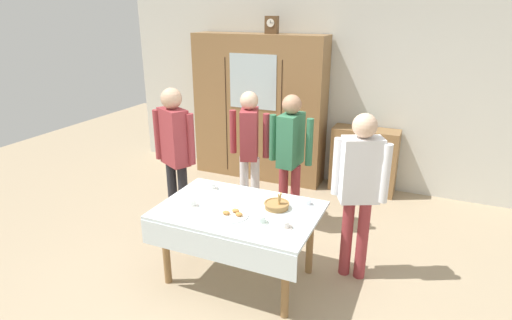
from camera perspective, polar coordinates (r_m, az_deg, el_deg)
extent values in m
plane|color=tan|center=(4.45, -1.07, -14.29)|extent=(12.00, 12.00, 0.00)
cube|color=silver|center=(6.29, 9.15, 9.16)|extent=(6.40, 0.10, 2.70)
cylinder|color=olive|center=(4.12, -12.22, -11.91)|extent=(0.07, 0.07, 0.72)
cylinder|color=olive|center=(3.64, 4.04, -16.21)|extent=(0.07, 0.07, 0.72)
cylinder|color=olive|center=(4.63, -7.12, -7.80)|extent=(0.07, 0.07, 0.72)
cylinder|color=olive|center=(4.20, 7.39, -10.88)|extent=(0.07, 0.07, 0.72)
cube|color=silver|center=(3.92, -2.37, -6.86)|extent=(1.48, 0.99, 0.03)
cube|color=silver|center=(3.61, -5.86, -12.00)|extent=(1.48, 0.01, 0.24)
cube|color=olive|center=(6.36, 0.41, 7.10)|extent=(2.02, 0.45, 2.17)
cube|color=silver|center=(6.07, -0.46, 10.66)|extent=(0.73, 0.01, 0.78)
cube|color=black|center=(6.37, -4.10, 6.07)|extent=(0.01, 0.01, 1.74)
cube|color=black|center=(6.02, 3.44, 5.25)|extent=(0.01, 0.01, 1.74)
cube|color=brown|center=(6.12, 2.18, 18.00)|extent=(0.18, 0.10, 0.24)
cylinder|color=white|center=(6.07, 1.98, 18.26)|extent=(0.11, 0.01, 0.11)
cube|color=black|center=(6.07, 1.96, 18.40)|extent=(0.00, 0.00, 0.04)
cube|color=black|center=(6.06, 2.15, 18.25)|extent=(0.05, 0.00, 0.00)
cube|color=olive|center=(6.15, 14.54, -0.06)|extent=(0.91, 0.35, 0.93)
cube|color=#664C7A|center=(6.00, 14.94, 4.27)|extent=(0.15, 0.19, 0.03)
cube|color=#B29333|center=(6.00, 14.96, 4.56)|extent=(0.11, 0.22, 0.03)
cube|color=#3D754C|center=(5.99, 14.99, 4.86)|extent=(0.15, 0.21, 0.03)
cylinder|color=white|center=(4.00, -8.75, -6.18)|extent=(0.13, 0.13, 0.01)
cylinder|color=white|center=(3.99, -8.78, -5.78)|extent=(0.08, 0.08, 0.05)
torus|color=white|center=(3.97, -8.31, -5.85)|extent=(0.04, 0.01, 0.04)
cylinder|color=white|center=(4.01, 6.98, -6.08)|extent=(0.13, 0.13, 0.01)
cylinder|color=white|center=(3.99, 7.00, -5.68)|extent=(0.08, 0.08, 0.05)
torus|color=white|center=(3.98, 7.52, -5.73)|extent=(0.04, 0.01, 0.04)
cylinder|color=#47230F|center=(3.98, 7.01, -5.40)|extent=(0.06, 0.06, 0.01)
cylinder|color=white|center=(3.60, 4.02, -9.17)|extent=(0.13, 0.13, 0.01)
cylinder|color=white|center=(3.58, 4.03, -8.73)|extent=(0.08, 0.08, 0.05)
torus|color=white|center=(3.57, 4.61, -8.81)|extent=(0.04, 0.01, 0.04)
cylinder|color=#47230F|center=(3.57, 4.04, -8.43)|extent=(0.06, 0.06, 0.01)
cylinder|color=white|center=(4.34, -6.04, -3.93)|extent=(0.13, 0.13, 0.01)
cylinder|color=white|center=(4.32, -6.05, -3.54)|extent=(0.08, 0.08, 0.05)
torus|color=white|center=(4.31, -5.61, -3.59)|extent=(0.04, 0.01, 0.04)
cylinder|color=silver|center=(3.67, 0.69, -8.52)|extent=(0.13, 0.13, 0.01)
cylinder|color=silver|center=(3.65, 0.70, -8.08)|extent=(0.08, 0.08, 0.05)
torus|color=silver|center=(3.64, 1.25, -8.16)|extent=(0.04, 0.01, 0.04)
cylinder|color=#47230F|center=(3.64, 0.70, -7.78)|extent=(0.06, 0.06, 0.01)
cylinder|color=#9E7542|center=(3.91, 2.85, -6.27)|extent=(0.22, 0.22, 0.05)
torus|color=#9E7542|center=(3.90, 2.86, -5.94)|extent=(0.24, 0.24, 0.02)
cylinder|color=tan|center=(3.86, 3.16, -5.43)|extent=(0.02, 0.03, 0.12)
cylinder|color=tan|center=(3.87, 3.29, -5.35)|extent=(0.04, 0.02, 0.12)
cylinder|color=tan|center=(3.88, 3.31, -5.26)|extent=(0.03, 0.02, 0.12)
cylinder|color=white|center=(3.78, -3.21, -7.63)|extent=(0.28, 0.28, 0.01)
ellipsoid|color=#BC7F3D|center=(3.75, -2.34, -7.43)|extent=(0.07, 0.05, 0.04)
ellipsoid|color=#BC7F3D|center=(3.81, -2.81, -6.93)|extent=(0.07, 0.05, 0.04)
ellipsoid|color=#BC7F3D|center=(3.78, -4.10, -7.21)|extent=(0.07, 0.05, 0.04)
cube|color=silver|center=(4.07, -11.00, -5.93)|extent=(0.10, 0.01, 0.00)
ellipsoid|color=silver|center=(4.04, -10.35, -6.07)|extent=(0.03, 0.02, 0.01)
cube|color=silver|center=(4.04, -0.31, -5.69)|extent=(0.10, 0.01, 0.00)
ellipsoid|color=silver|center=(4.02, 0.41, -5.80)|extent=(0.03, 0.02, 0.01)
cube|color=silver|center=(4.15, -8.46, -5.20)|extent=(0.10, 0.01, 0.00)
ellipsoid|color=silver|center=(4.12, -7.81, -5.32)|extent=(0.03, 0.02, 0.01)
cylinder|color=#933338|center=(5.02, 3.74, -4.82)|extent=(0.11, 0.11, 0.80)
cylinder|color=#933338|center=(4.98, 5.36, -5.10)|extent=(0.11, 0.11, 0.80)
cube|color=#33704C|center=(4.75, 4.78, 2.76)|extent=(0.23, 0.38, 0.60)
sphere|color=tan|center=(4.64, 4.92, 7.59)|extent=(0.22, 0.22, 0.22)
cylinder|color=#33704C|center=(4.82, 2.30, 3.08)|extent=(0.08, 0.08, 0.54)
cylinder|color=#33704C|center=(4.69, 7.32, 2.42)|extent=(0.08, 0.08, 0.54)
cylinder|color=#232328|center=(5.02, -11.31, -4.92)|extent=(0.11, 0.11, 0.85)
cylinder|color=#232328|center=(4.94, -9.87, -5.24)|extent=(0.11, 0.11, 0.85)
cube|color=#933338|center=(4.72, -11.16, 3.12)|extent=(0.41, 0.34, 0.64)
sphere|color=tan|center=(4.62, -11.52, 8.27)|extent=(0.23, 0.23, 0.23)
cylinder|color=#933338|center=(4.85, -13.31, 3.40)|extent=(0.08, 0.08, 0.57)
cylinder|color=#933338|center=(4.60, -8.90, 2.82)|extent=(0.08, 0.08, 0.57)
cylinder|color=#933338|center=(4.23, 12.31, -10.27)|extent=(0.11, 0.11, 0.82)
cylinder|color=#933338|center=(4.21, 14.33, -10.61)|extent=(0.11, 0.11, 0.82)
cube|color=silver|center=(3.91, 14.15, -1.34)|extent=(0.41, 0.34, 0.61)
sphere|color=#DBB293|center=(3.78, 14.68, 4.57)|extent=(0.22, 0.22, 0.22)
cylinder|color=silver|center=(3.95, 11.01, -0.88)|extent=(0.08, 0.08, 0.55)
cylinder|color=silver|center=(3.88, 17.33, -1.79)|extent=(0.08, 0.08, 0.55)
cylinder|color=silver|center=(5.28, -1.61, -3.56)|extent=(0.11, 0.11, 0.80)
cylinder|color=silver|center=(5.22, -0.12, -3.83)|extent=(0.11, 0.11, 0.80)
cube|color=#933338|center=(5.01, -0.91, 3.61)|extent=(0.31, 0.41, 0.60)
sphere|color=#DBB293|center=(4.91, -0.94, 8.16)|extent=(0.22, 0.22, 0.22)
cylinder|color=#933338|center=(5.10, -3.17, 3.89)|extent=(0.08, 0.08, 0.54)
cylinder|color=#933338|center=(4.93, 1.42, 3.32)|extent=(0.08, 0.08, 0.54)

